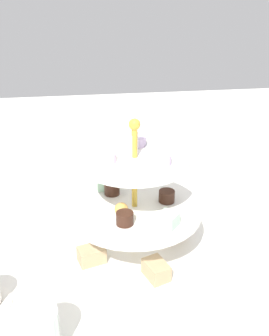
{
  "coord_description": "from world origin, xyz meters",
  "views": [
    {
      "loc": [
        -0.62,
        0.09,
        0.48
      ],
      "look_at": [
        0.0,
        0.0,
        0.18
      ],
      "focal_mm": 41.94,
      "sensor_mm": 36.0,
      "label": 1
    }
  ],
  "objects_px": {
    "tiered_serving_stand": "(134,218)",
    "water_glass_mid_back": "(212,322)",
    "water_glass_short_left": "(37,335)",
    "water_glass_tall_right": "(116,165)"
  },
  "relations": [
    {
      "from": "water_glass_short_left",
      "to": "water_glass_mid_back",
      "type": "xyz_separation_m",
      "value": [
        -0.02,
        -0.25,
        0.01
      ]
    },
    {
      "from": "tiered_serving_stand",
      "to": "water_glass_mid_back",
      "type": "height_order",
      "value": "tiered_serving_stand"
    },
    {
      "from": "tiered_serving_stand",
      "to": "water_glass_tall_right",
      "type": "distance_m",
      "value": 0.27
    },
    {
      "from": "water_glass_tall_right",
      "to": "water_glass_short_left",
      "type": "distance_m",
      "value": 0.51
    },
    {
      "from": "tiered_serving_stand",
      "to": "water_glass_short_left",
      "type": "height_order",
      "value": "tiered_serving_stand"
    },
    {
      "from": "tiered_serving_stand",
      "to": "water_glass_tall_right",
      "type": "height_order",
      "value": "tiered_serving_stand"
    },
    {
      "from": "tiered_serving_stand",
      "to": "water_glass_mid_back",
      "type": "bearing_deg",
      "value": -161.19
    },
    {
      "from": "water_glass_tall_right",
      "to": "water_glass_short_left",
      "type": "bearing_deg",
      "value": 161.58
    },
    {
      "from": "tiered_serving_stand",
      "to": "water_glass_short_left",
      "type": "bearing_deg",
      "value": 141.6
    },
    {
      "from": "water_glass_short_left",
      "to": "water_glass_mid_back",
      "type": "bearing_deg",
      "value": -94.32
    }
  ]
}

